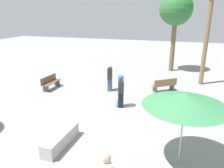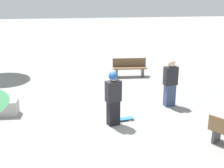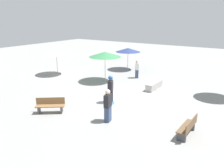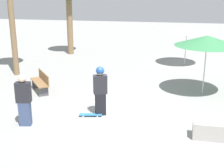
% 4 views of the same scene
% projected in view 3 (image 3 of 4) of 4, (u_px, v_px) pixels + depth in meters
% --- Properties ---
extents(ground_plane, '(60.00, 60.00, 0.00)m').
position_uv_depth(ground_plane, '(113.00, 98.00, 14.61)').
color(ground_plane, gray).
extents(skater_main, '(0.53, 0.41, 1.77)m').
position_uv_depth(skater_main, '(110.00, 88.00, 13.51)').
color(skater_main, black).
rests_on(skater_main, ground_plane).
extents(skateboard, '(0.82, 0.35, 0.07)m').
position_uv_depth(skateboard, '(111.00, 104.00, 13.40)').
color(skateboard, teal).
rests_on(skateboard, ground_plane).
extents(concrete_ledge, '(1.96, 0.54, 0.52)m').
position_uv_depth(concrete_ledge, '(154.00, 85.00, 16.37)').
color(concrete_ledge, '#A8A39E').
rests_on(concrete_ledge, ground_plane).
extents(bench_near, '(1.62, 0.51, 0.85)m').
position_uv_depth(bench_near, '(188.00, 127.00, 9.82)').
color(bench_near, '#47474C').
rests_on(bench_near, ground_plane).
extents(bench_far, '(1.32, 1.54, 0.85)m').
position_uv_depth(bench_far, '(50.00, 105.00, 12.23)').
color(bench_far, '#47474C').
rests_on(bench_far, ground_plane).
extents(shade_umbrella_navy, '(2.48, 2.48, 2.21)m').
position_uv_depth(shade_umbrella_navy, '(128.00, 50.00, 21.92)').
color(shade_umbrella_navy, '#B7B7BC').
rests_on(shade_umbrella_navy, ground_plane).
extents(shade_umbrella_white, '(2.42, 2.42, 2.27)m').
position_uv_depth(shade_umbrella_white, '(56.00, 52.00, 19.97)').
color(shade_umbrella_white, '#B7B7BC').
rests_on(shade_umbrella_white, ground_plane).
extents(shade_umbrella_green, '(2.63, 2.63, 2.48)m').
position_uv_depth(shade_umbrella_green, '(105.00, 54.00, 17.75)').
color(shade_umbrella_green, '#B7B7BC').
rests_on(shade_umbrella_green, ground_plane).
extents(bystander_watching, '(0.49, 0.45, 1.60)m').
position_uv_depth(bystander_watching, '(137.00, 69.00, 19.16)').
color(bystander_watching, '#38476B').
rests_on(bystander_watching, ground_plane).
extents(bystander_far, '(0.52, 0.35, 1.74)m').
position_uv_depth(bystander_far, '(108.00, 106.00, 11.05)').
color(bystander_far, '#38476B').
rests_on(bystander_far, ground_plane).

